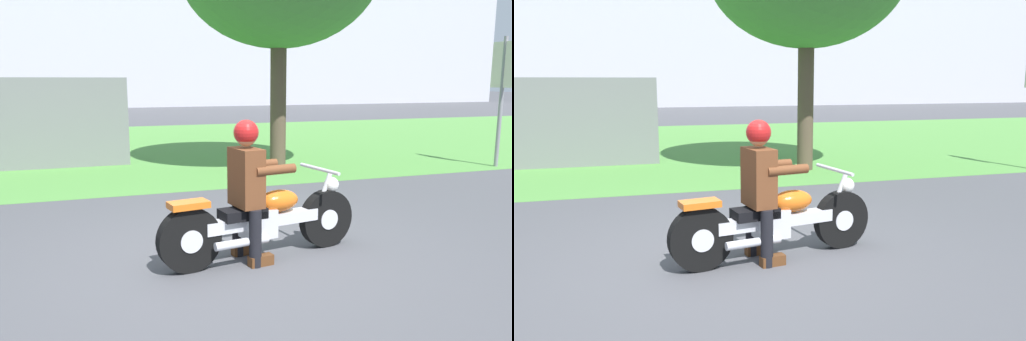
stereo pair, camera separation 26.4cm
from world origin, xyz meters
The scene contains 5 objects.
ground centered at (0.00, 0.00, 0.00)m, with size 120.00×120.00×0.00m, color #4C4C51.
grass_verge centered at (0.00, 9.26, 0.00)m, with size 60.00×12.00×0.01m, color #549342.
motorcycle_lead centered at (0.30, 0.02, 0.38)m, with size 2.14×0.72×0.86m.
rider_lead centered at (0.13, -0.01, 0.80)m, with size 0.60×0.52×1.38m.
sign_banner centered at (6.64, 3.59, 1.72)m, with size 0.08×0.60×2.60m.
Camera 1 is at (-1.33, -4.53, 1.75)m, focal length 35.59 mm.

